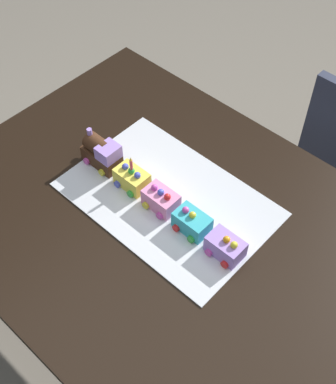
{
  "coord_description": "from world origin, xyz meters",
  "views": [
    {
      "loc": [
        0.57,
        -0.64,
        1.93
      ],
      "look_at": [
        -0.07,
        0.06,
        0.77
      ],
      "focal_mm": 48.6,
      "sensor_mm": 36.0,
      "label": 1
    }
  ],
  "objects_px": {
    "cake_car_tanker_bubblegum": "(161,199)",
    "birthday_candle": "(131,163)",
    "cake_car_caboose_lemon": "(132,178)",
    "cake_car_hopper_turquoise": "(192,222)",
    "dining_table": "(172,245)",
    "cake_car_gondola_lavender": "(226,247)",
    "cake_locomotive": "(102,153)"
  },
  "relations": [
    {
      "from": "dining_table",
      "to": "birthday_candle",
      "type": "distance_m",
      "value": 0.28
    },
    {
      "from": "cake_car_gondola_lavender",
      "to": "birthday_candle",
      "type": "relative_size",
      "value": 2.06
    },
    {
      "from": "cake_locomotive",
      "to": "cake_car_hopper_turquoise",
      "type": "bearing_deg",
      "value": 0.0
    },
    {
      "from": "cake_car_tanker_bubblegum",
      "to": "birthday_candle",
      "type": "relative_size",
      "value": 2.06
    },
    {
      "from": "cake_car_gondola_lavender",
      "to": "cake_car_tanker_bubblegum",
      "type": "bearing_deg",
      "value": 180.0
    },
    {
      "from": "cake_locomotive",
      "to": "cake_car_hopper_turquoise",
      "type": "distance_m",
      "value": 0.36
    },
    {
      "from": "cake_car_hopper_turquoise",
      "to": "cake_locomotive",
      "type": "bearing_deg",
      "value": -180.0
    },
    {
      "from": "cake_car_tanker_bubblegum",
      "to": "dining_table",
      "type": "bearing_deg",
      "value": -19.3
    },
    {
      "from": "cake_car_tanker_bubblegum",
      "to": "cake_car_hopper_turquoise",
      "type": "xyz_separation_m",
      "value": [
        0.12,
        0.0,
        -0.0
      ]
    },
    {
      "from": "cake_car_caboose_lemon",
      "to": "cake_locomotive",
      "type": "bearing_deg",
      "value": -180.0
    },
    {
      "from": "dining_table",
      "to": "cake_car_gondola_lavender",
      "type": "xyz_separation_m",
      "value": [
        0.17,
        0.02,
        0.14
      ]
    },
    {
      "from": "cake_locomotive",
      "to": "cake_car_gondola_lavender",
      "type": "relative_size",
      "value": 1.4
    },
    {
      "from": "cake_car_caboose_lemon",
      "to": "cake_car_hopper_turquoise",
      "type": "distance_m",
      "value": 0.24
    },
    {
      "from": "dining_table",
      "to": "cake_car_tanker_bubblegum",
      "type": "relative_size",
      "value": 14.0
    },
    {
      "from": "birthday_candle",
      "to": "cake_car_hopper_turquoise",
      "type": "bearing_deg",
      "value": 0.0
    },
    {
      "from": "cake_car_caboose_lemon",
      "to": "cake_car_hopper_turquoise",
      "type": "xyz_separation_m",
      "value": [
        0.24,
        0.0,
        -0.0
      ]
    },
    {
      "from": "dining_table",
      "to": "cake_car_gondola_lavender",
      "type": "distance_m",
      "value": 0.22
    },
    {
      "from": "cake_car_caboose_lemon",
      "to": "cake_car_tanker_bubblegum",
      "type": "bearing_deg",
      "value": 0.0
    },
    {
      "from": "cake_car_hopper_turquoise",
      "to": "dining_table",
      "type": "bearing_deg",
      "value": -154.85
    },
    {
      "from": "cake_car_gondola_lavender",
      "to": "cake_locomotive",
      "type": "bearing_deg",
      "value": -180.0
    },
    {
      "from": "cake_car_hopper_turquoise",
      "to": "cake_car_gondola_lavender",
      "type": "xyz_separation_m",
      "value": [
        0.12,
        0.0,
        0.0
      ]
    },
    {
      "from": "dining_table",
      "to": "cake_car_hopper_turquoise",
      "type": "xyz_separation_m",
      "value": [
        0.05,
        0.02,
        0.14
      ]
    },
    {
      "from": "cake_car_caboose_lemon",
      "to": "birthday_candle",
      "type": "distance_m",
      "value": 0.07
    },
    {
      "from": "cake_locomotive",
      "to": "cake_car_caboose_lemon",
      "type": "distance_m",
      "value": 0.13
    },
    {
      "from": "dining_table",
      "to": "cake_car_tanker_bubblegum",
      "type": "xyz_separation_m",
      "value": [
        -0.07,
        0.02,
        0.14
      ]
    },
    {
      "from": "dining_table",
      "to": "cake_car_tanker_bubblegum",
      "type": "distance_m",
      "value": 0.16
    },
    {
      "from": "cake_car_caboose_lemon",
      "to": "cake_car_gondola_lavender",
      "type": "bearing_deg",
      "value": 0.0
    },
    {
      "from": "cake_car_caboose_lemon",
      "to": "cake_car_hopper_turquoise",
      "type": "relative_size",
      "value": 1.0
    },
    {
      "from": "dining_table",
      "to": "cake_car_hopper_turquoise",
      "type": "relative_size",
      "value": 14.0
    },
    {
      "from": "birthday_candle",
      "to": "cake_car_tanker_bubblegum",
      "type": "bearing_deg",
      "value": 0.0
    },
    {
      "from": "cake_locomotive",
      "to": "cake_car_gondola_lavender",
      "type": "bearing_deg",
      "value": 0.0
    },
    {
      "from": "cake_car_hopper_turquoise",
      "to": "birthday_candle",
      "type": "bearing_deg",
      "value": -180.0
    }
  ]
}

